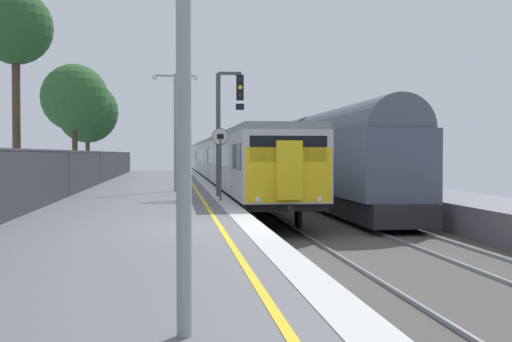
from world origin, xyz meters
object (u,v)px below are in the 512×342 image
signal_gantry (225,119)px  speed_limit_sign (220,154)px  platform_lamp_mid (175,121)px  background_tree_left (76,100)px  commuter_train_at_platform (219,159)px  background_tree_centre (89,114)px  background_tree_right (15,31)px  freight_train_adjacent_track (315,156)px

signal_gantry → speed_limit_sign: (-0.38, -2.59, -1.40)m
platform_lamp_mid → background_tree_left: background_tree_left is taller
commuter_train_at_platform → background_tree_left: size_ratio=8.99×
commuter_train_at_platform → platform_lamp_mid: (-3.40, -21.74, 1.84)m
commuter_train_at_platform → speed_limit_sign: (-1.85, -28.03, 0.38)m
speed_limit_sign → signal_gantry: bearing=81.7°
platform_lamp_mid → background_tree_left: (-5.95, 11.93, 1.80)m
commuter_train_at_platform → speed_limit_sign: 28.10m
signal_gantry → background_tree_left: 17.62m
commuter_train_at_platform → background_tree_centre: (-10.07, 2.49, 3.53)m
signal_gantry → speed_limit_sign: signal_gantry is taller
background_tree_centre → background_tree_right: (0.21, -25.80, 1.86)m
commuter_train_at_platform → background_tree_centre: size_ratio=8.69×
freight_train_adjacent_track → platform_lamp_mid: (-7.41, -5.43, 1.56)m
signal_gantry → background_tree_centre: 29.28m
platform_lamp_mid → commuter_train_at_platform: bearing=81.1°
platform_lamp_mid → background_tree_left: bearing=116.5°
freight_train_adjacent_track → speed_limit_sign: freight_train_adjacent_track is taller
freight_train_adjacent_track → background_tree_right: size_ratio=3.54×
platform_lamp_mid → background_tree_left: 13.46m
background_tree_left → background_tree_centre: 12.31m
commuter_train_at_platform → platform_lamp_mid: size_ratio=12.22×
platform_lamp_mid → background_tree_left: size_ratio=0.74×
background_tree_left → speed_limit_sign: bearing=-67.6°
commuter_train_at_platform → background_tree_right: 25.88m
platform_lamp_mid → background_tree_centre: bearing=105.4°
platform_lamp_mid → freight_train_adjacent_track: bearing=36.2°
background_tree_centre → signal_gantry: bearing=-72.9°
signal_gantry → platform_lamp_mid: size_ratio=0.93×
freight_train_adjacent_track → background_tree_left: 15.24m
background_tree_left → background_tree_centre: (-0.71, 12.29, -0.10)m
background_tree_left → signal_gantry: bearing=-63.2°
freight_train_adjacent_track → signal_gantry: (-5.47, -9.14, 1.51)m
commuter_train_at_platform → signal_gantry: 25.55m
freight_train_adjacent_track → background_tree_centre: (-14.07, 18.79, 3.26)m
background_tree_right → freight_train_adjacent_track: bearing=26.8°
platform_lamp_mid → background_tree_right: background_tree_right is taller
speed_limit_sign → background_tree_right: background_tree_right is taller
commuter_train_at_platform → background_tree_right: background_tree_right is taller
speed_limit_sign → freight_train_adjacent_track: bearing=63.5°
background_tree_left → background_tree_right: background_tree_right is taller
freight_train_adjacent_track → background_tree_right: bearing=-153.2°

